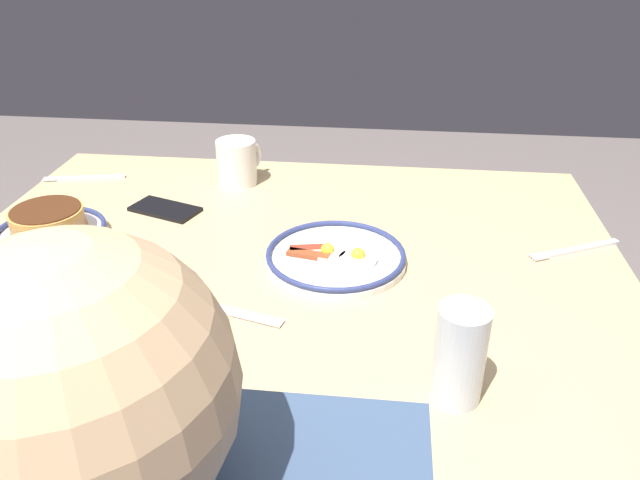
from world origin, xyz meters
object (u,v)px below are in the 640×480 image
(paper_napkin, at_px, (150,376))
(butter_knife, at_px, (219,308))
(plate_near_main, at_px, (49,228))
(fork_near, at_px, (575,250))
(drinking_glass, at_px, (459,359))
(fork_far, at_px, (84,178))
(cell_phone, at_px, (165,209))
(plate_far_companion, at_px, (336,257))
(plate_center_pancakes, at_px, (8,314))
(coffee_mug, at_px, (237,162))

(paper_napkin, height_order, butter_knife, butter_knife)
(plate_near_main, relative_size, fork_near, 1.15)
(drinking_glass, distance_m, fork_far, 1.04)
(cell_phone, xyz_separation_m, butter_knife, (-0.21, 0.34, -0.00))
(plate_far_companion, bearing_deg, plate_center_pancakes, 25.69)
(plate_center_pancakes, xyz_separation_m, plate_far_companion, (-0.49, -0.24, -0.00))
(plate_near_main, height_order, fork_far, plate_near_main)
(drinking_glass, bearing_deg, plate_near_main, -25.57)
(fork_far, distance_m, butter_knife, 0.66)
(paper_napkin, bearing_deg, butter_knife, -107.30)
(plate_near_main, height_order, cell_phone, plate_near_main)
(plate_near_main, relative_size, plate_far_companion, 0.83)
(plate_near_main, xyz_separation_m, fork_near, (-1.00, -0.06, -0.02))
(plate_far_companion, distance_m, cell_phone, 0.42)
(coffee_mug, distance_m, drinking_glass, 0.80)
(fork_near, xyz_separation_m, butter_knife, (0.61, 0.26, -0.00))
(drinking_glass, distance_m, cell_phone, 0.76)
(plate_far_companion, height_order, fork_far, plate_far_companion)
(plate_far_companion, relative_size, fork_far, 1.35)
(plate_near_main, bearing_deg, butter_knife, 152.76)
(coffee_mug, distance_m, butter_knife, 0.52)
(fork_far, height_order, butter_knife, same)
(butter_knife, bearing_deg, coffee_mug, -80.57)
(drinking_glass, distance_m, butter_knife, 0.40)
(cell_phone, bearing_deg, paper_napkin, 126.25)
(cell_phone, relative_size, fork_far, 0.76)
(fork_near, bearing_deg, coffee_mug, -19.40)
(fork_near, bearing_deg, paper_napkin, 32.78)
(paper_napkin, xyz_separation_m, butter_knife, (-0.05, -0.17, 0.00))
(butter_knife, bearing_deg, fork_far, -47.10)
(plate_far_companion, bearing_deg, fork_far, -26.97)
(plate_center_pancakes, relative_size, butter_knife, 1.24)
(plate_far_companion, height_order, cell_phone, plate_far_companion)
(plate_center_pancakes, bearing_deg, paper_napkin, 158.98)
(drinking_glass, relative_size, fork_near, 0.76)
(cell_phone, bearing_deg, fork_far, -10.79)
(plate_far_companion, bearing_deg, butter_knife, 44.35)
(plate_near_main, bearing_deg, plate_center_pancakes, 104.21)
(paper_napkin, relative_size, fork_near, 0.82)
(plate_center_pancakes, xyz_separation_m, fork_near, (-0.93, -0.33, -0.01))
(cell_phone, xyz_separation_m, fork_near, (-0.82, 0.08, -0.00))
(plate_near_main, distance_m, coffee_mug, 0.43)
(plate_far_companion, relative_size, butter_knife, 1.15)
(plate_near_main, relative_size, coffee_mug, 1.81)
(drinking_glass, bearing_deg, plate_center_pancakes, -7.75)
(plate_near_main, relative_size, plate_center_pancakes, 0.77)
(plate_center_pancakes, relative_size, fork_near, 1.50)
(plate_far_companion, bearing_deg, coffee_mug, -52.74)
(plate_far_companion, bearing_deg, cell_phone, -24.64)
(plate_near_main, height_order, butter_knife, plate_near_main)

